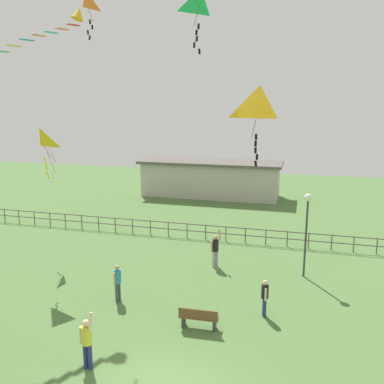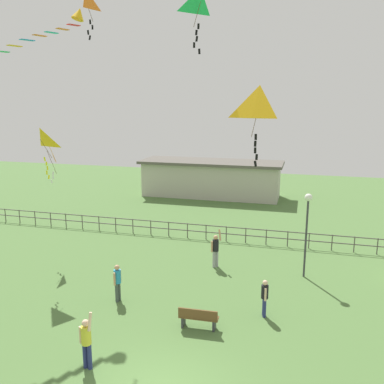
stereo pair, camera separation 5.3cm
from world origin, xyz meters
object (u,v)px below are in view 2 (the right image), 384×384
object	(u,v)px
park_bench	(198,318)
person_0	(216,248)
lamppost	(307,217)
streamer_kite	(63,22)
person_3	(265,296)
kite_1	(41,141)
person_2	(86,340)
kite_7	(47,152)
kite_5	(86,2)
kite_6	(200,4)
kite_0	(259,106)
person_1	(117,280)

from	to	relation	value
park_bench	person_0	bearing A→B (deg)	96.10
lamppost	streamer_kite	world-z (taller)	streamer_kite
person_3	kite_1	distance (m)	12.35
lamppost	streamer_kite	distance (m)	14.70
person_2	streamer_kite	size ratio (longest dim) A/B	0.24
kite_7	kite_1	bearing A→B (deg)	-60.20
kite_7	kite_5	bearing A→B (deg)	-26.83
person_3	kite_6	size ratio (longest dim) A/B	0.70
lamppost	kite_5	bearing A→B (deg)	-166.96
lamppost	kite_7	world-z (taller)	kite_7
streamer_kite	person_0	bearing A→B (deg)	12.91
park_bench	person_2	bearing A→B (deg)	-131.36
person_2	kite_0	world-z (taller)	kite_0
park_bench	person_3	bearing A→B (deg)	34.93
person_0	person_1	size ratio (longest dim) A/B	1.23
person_1	kite_5	world-z (taller)	kite_5
person_2	person_0	bearing A→B (deg)	76.65
person_0	kite_5	world-z (taller)	kite_5
person_3	kite_5	xyz separation A→B (m)	(-8.37, 2.10, 11.77)
person_0	kite_0	distance (m)	9.76
kite_1	streamer_kite	bearing A→B (deg)	56.96
streamer_kite	person_1	bearing A→B (deg)	-39.91
kite_5	person_2	bearing A→B (deg)	-65.15
kite_1	kite_7	distance (m)	3.01
person_0	person_3	distance (m)	5.33
streamer_kite	kite_5	bearing A→B (deg)	-23.71
person_3	kite_1	bearing A→B (deg)	171.78
kite_5	streamer_kite	bearing A→B (deg)	156.29
person_1	kite_5	bearing A→B (deg)	131.35
lamppost	person_2	xyz separation A→B (m)	(-6.66, -9.24, -2.05)
streamer_kite	person_3	bearing A→B (deg)	-15.75
kite_0	streamer_kite	world-z (taller)	streamer_kite
person_0	person_1	xyz separation A→B (m)	(-3.26, -4.80, -0.07)
kite_7	streamer_kite	distance (m)	6.80
person_2	person_3	xyz separation A→B (m)	(5.15, 4.84, -0.12)
lamppost	kite_7	distance (m)	14.03
kite_0	streamer_kite	xyz separation A→B (m)	(-9.70, 4.34, 3.79)
person_3	park_bench	bearing A→B (deg)	-145.07
person_2	kite_7	world-z (taller)	kite_7
person_2	kite_7	xyz separation A→B (m)	(-7.11, 8.92, 4.76)
lamppost	kite_6	bearing A→B (deg)	-134.39
lamppost	kite_0	bearing A→B (deg)	-107.00
kite_0	lamppost	bearing A→B (deg)	73.00
person_3	person_0	bearing A→B (deg)	123.60
kite_6	kite_7	bearing A→B (deg)	157.38
park_bench	kite_1	xyz separation A→B (m)	(-8.52, 3.17, 6.15)
person_2	streamer_kite	bearing A→B (deg)	122.33
lamppost	kite_6	distance (m)	10.66
kite_7	lamppost	bearing A→B (deg)	1.34
lamppost	person_0	size ratio (longest dim) A/B	2.07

